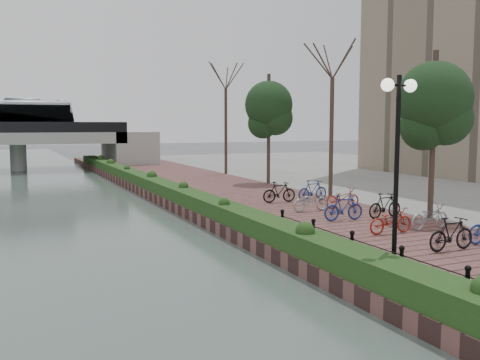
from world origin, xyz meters
TOP-DOWN VIEW (x-y plane):
  - ground at (0.00, 0.00)m, footprint 220.00×220.00m
  - promenade at (4.00, 17.50)m, footprint 8.00×75.00m
  - inland_pavement at (20.00, 17.50)m, footprint 24.00×75.00m
  - hedge at (0.60, 20.00)m, footprint 1.10×56.00m
  - chain_fence at (1.40, 2.00)m, footprint 0.10×14.10m
  - lamppost at (1.63, 3.54)m, footprint 1.02×0.32m
  - bicycle_parking at (5.50, 8.49)m, footprint 2.40×14.69m
  - street_trees at (8.00, 12.68)m, footprint 3.20×37.12m

SIDE VIEW (x-z plane):
  - ground at x=0.00m, z-range 0.00..0.00m
  - promenade at x=4.00m, z-range 0.00..0.50m
  - inland_pavement at x=20.00m, z-range 0.00..0.50m
  - hedge at x=0.60m, z-range 0.50..1.10m
  - chain_fence at x=1.40m, z-range 0.50..1.20m
  - bicycle_parking at x=5.50m, z-range 0.47..1.47m
  - street_trees at x=8.00m, z-range 0.29..7.09m
  - lamppost at x=1.63m, z-range 1.58..6.45m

